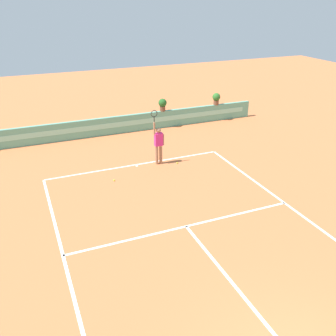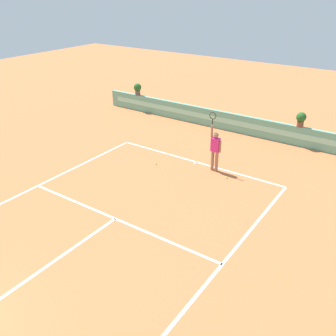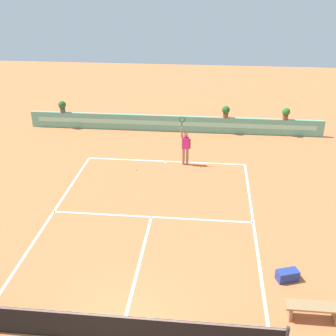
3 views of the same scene
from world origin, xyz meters
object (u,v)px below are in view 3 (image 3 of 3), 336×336
(potted_plant_right, at_px, (226,111))
(potted_plant_far_left, at_px, (62,106))
(tennis_ball_mid_court, at_px, (200,167))
(potted_plant_far_right, at_px, (286,113))
(tennis_player, at_px, (185,146))
(bench_courtside, at_px, (313,309))
(gear_bag, at_px, (287,275))
(tennis_ball_near_baseline, at_px, (136,170))

(potted_plant_right, distance_m, potted_plant_far_left, 10.08)
(tennis_ball_mid_court, xyz_separation_m, potted_plant_far_right, (4.85, 5.11, 1.38))
(tennis_ball_mid_court, bearing_deg, tennis_player, 156.59)
(bench_courtside, distance_m, potted_plant_far_right, 15.09)
(bench_courtside, height_order, potted_plant_right, potted_plant_right)
(bench_courtside, distance_m, potted_plant_far_left, 19.45)
(gear_bag, xyz_separation_m, potted_plant_far_left, (-11.88, 13.33, 1.23))
(tennis_ball_mid_court, distance_m, potted_plant_right, 5.46)
(gear_bag, height_order, potted_plant_far_right, potted_plant_far_right)
(tennis_player, height_order, potted_plant_far_right, tennis_player)
(bench_courtside, relative_size, tennis_ball_mid_court, 23.53)
(tennis_player, relative_size, potted_plant_far_left, 3.57)
(tennis_ball_near_baseline, relative_size, tennis_ball_mid_court, 1.00)
(bench_courtside, relative_size, tennis_ball_near_baseline, 23.53)
(tennis_ball_near_baseline, relative_size, potted_plant_right, 0.09)
(tennis_ball_mid_court, bearing_deg, gear_bag, -69.28)
(gear_bag, distance_m, potted_plant_far_left, 17.90)
(potted_plant_far_left, bearing_deg, tennis_player, -30.88)
(tennis_player, bearing_deg, potted_plant_far_right, 40.25)
(tennis_ball_near_baseline, bearing_deg, bench_courtside, -53.94)
(bench_courtside, bearing_deg, tennis_ball_mid_court, 109.85)
(potted_plant_far_left, bearing_deg, gear_bag, -48.31)
(tennis_player, bearing_deg, tennis_ball_mid_court, -23.41)
(gear_bag, bearing_deg, tennis_player, 114.48)
(gear_bag, relative_size, tennis_player, 0.27)
(gear_bag, relative_size, potted_plant_right, 0.97)
(potted_plant_far_right, bearing_deg, gear_bag, -97.42)
(gear_bag, bearing_deg, tennis_ball_mid_court, 110.72)
(tennis_ball_near_baseline, height_order, potted_plant_far_right, potted_plant_far_right)
(tennis_ball_mid_court, relative_size, potted_plant_far_left, 0.09)
(bench_courtside, bearing_deg, potted_plant_right, 98.54)
(tennis_ball_near_baseline, bearing_deg, potted_plant_far_right, 35.47)
(bench_courtside, height_order, tennis_player, tennis_player)
(potted_plant_right, bearing_deg, gear_bag, -82.35)
(potted_plant_far_left, bearing_deg, bench_courtside, -50.57)
(bench_courtside, height_order, tennis_ball_near_baseline, bench_courtside)
(tennis_player, xyz_separation_m, potted_plant_far_right, (5.64, 4.77, 0.36))
(bench_courtside, xyz_separation_m, tennis_ball_near_baseline, (-6.76, 9.28, -0.34))
(tennis_player, distance_m, tennis_ball_near_baseline, 2.77)
(tennis_player, height_order, potted_plant_far_left, tennis_player)
(tennis_ball_mid_court, bearing_deg, potted_plant_far_right, 46.52)
(bench_courtside, bearing_deg, tennis_player, 113.08)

